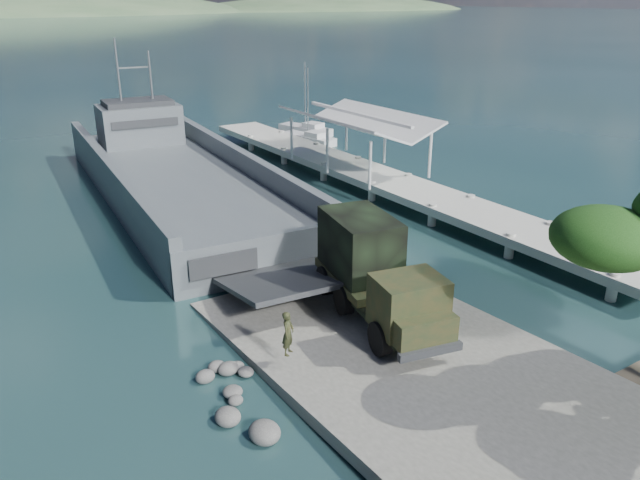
{
  "coord_description": "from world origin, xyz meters",
  "views": [
    {
      "loc": [
        -13.76,
        -16.23,
        13.0
      ],
      "look_at": [
        0.68,
        6.0,
        2.64
      ],
      "focal_mm": 35.0,
      "sensor_mm": 36.0,
      "label": 1
    }
  ],
  "objects": [
    {
      "name": "sailboat_near",
      "position": [
        17.32,
        33.48,
        0.38
      ],
      "size": [
        3.01,
        6.14,
        7.19
      ],
      "rotation": [
        0.0,
        0.0,
        0.23
      ],
      "color": "silver",
      "rests_on": "ground"
    },
    {
      "name": "soldier",
      "position": [
        -4.04,
        0.84,
        1.34
      ],
      "size": [
        0.73,
        0.7,
        1.69
      ],
      "primitive_type": "imported",
      "rotation": [
        0.0,
        0.0,
        0.68
      ],
      "color": "#21311B",
      "rests_on": "boat_ramp"
    },
    {
      "name": "military_truck",
      "position": [
        0.9,
        2.19,
        2.44
      ],
      "size": [
        4.2,
        8.74,
        3.9
      ],
      "rotation": [
        0.0,
        0.0,
        -0.2
      ],
      "color": "black",
      "rests_on": "boat_ramp"
    },
    {
      "name": "pier",
      "position": [
        13.0,
        18.77,
        1.6
      ],
      "size": [
        6.4,
        44.0,
        6.1
      ],
      "color": "beige",
      "rests_on": "ground"
    },
    {
      "name": "sailboat_far",
      "position": [
        19.36,
        37.27,
        0.39
      ],
      "size": [
        3.31,
        6.23,
        7.29
      ],
      "rotation": [
        0.0,
        0.0,
        0.28
      ],
      "color": "silver",
      "rests_on": "ground"
    },
    {
      "name": "boat_ramp",
      "position": [
        0.0,
        -1.0,
        0.25
      ],
      "size": [
        10.0,
        18.0,
        0.5
      ],
      "primitive_type": "cube",
      "color": "slate",
      "rests_on": "ground"
    },
    {
      "name": "landing_craft",
      "position": [
        0.57,
        23.68,
        0.89
      ],
      "size": [
        12.09,
        37.27,
        10.9
      ],
      "rotation": [
        0.0,
        0.0,
        -0.09
      ],
      "color": "#4F575D",
      "rests_on": "ground"
    },
    {
      "name": "shoreline_rocks",
      "position": [
        -6.2,
        0.5,
        0.0
      ],
      "size": [
        3.2,
        5.6,
        0.9
      ],
      "primitive_type": null,
      "color": "#4F504D",
      "rests_on": "ground"
    },
    {
      "name": "ground",
      "position": [
        0.0,
        0.0,
        0.0
      ],
      "size": [
        1400.0,
        1400.0,
        0.0
      ],
      "primitive_type": "plane",
      "color": "#1A403F",
      "rests_on": "ground"
    }
  ]
}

